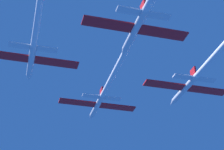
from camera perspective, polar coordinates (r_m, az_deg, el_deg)
The scene contains 2 objects.
jet_lead at distance 73.06m, azimuth 0.91°, elevation 1.41°, with size 17.66×60.94×2.92m.
jet_right_wing at distance 68.73m, azimuth 15.73°, elevation 3.63°, with size 17.66×53.24×2.92m.
Camera 1 is at (-16.49, -78.06, -37.90)m, focal length 61.57 mm.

